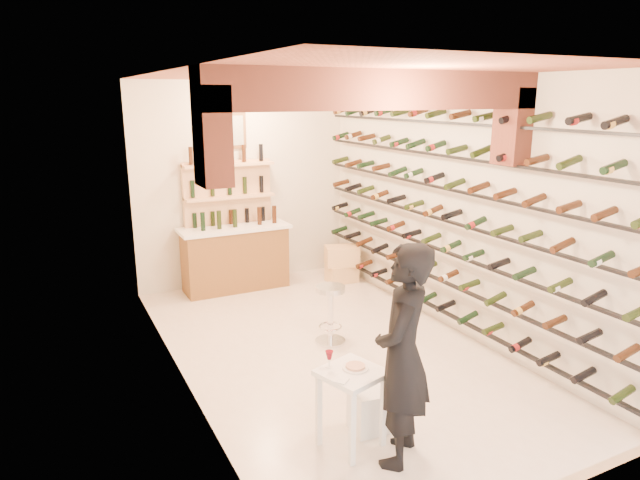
# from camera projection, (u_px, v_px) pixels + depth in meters

# --- Properties ---
(ground) EXTENTS (6.00, 6.00, 0.00)m
(ground) POSITION_uv_depth(u_px,v_px,m) (331.00, 350.00, 6.74)
(ground) COLOR silver
(ground) RESTS_ON ground
(room_shell) EXTENTS (3.52, 6.02, 3.21)m
(room_shell) POSITION_uv_depth(u_px,v_px,m) (344.00, 165.00, 5.96)
(room_shell) COLOR beige
(room_shell) RESTS_ON ground
(wine_rack) EXTENTS (0.32, 5.70, 2.56)m
(wine_rack) POSITION_uv_depth(u_px,v_px,m) (439.00, 212.00, 7.03)
(wine_rack) COLOR black
(wine_rack) RESTS_ON ground
(back_counter) EXTENTS (1.70, 0.62, 1.29)m
(back_counter) POSITION_uv_depth(u_px,v_px,m) (235.00, 256.00, 8.77)
(back_counter) COLOR brown
(back_counter) RESTS_ON ground
(back_shelving) EXTENTS (1.40, 0.31, 2.73)m
(back_shelving) POSITION_uv_depth(u_px,v_px,m) (229.00, 214.00, 8.82)
(back_shelving) COLOR #E1AD7E
(back_shelving) RESTS_ON ground
(tasting_table) EXTENTS (0.61, 0.61, 0.86)m
(tasting_table) POSITION_uv_depth(u_px,v_px,m) (351.00, 384.00, 4.78)
(tasting_table) COLOR white
(tasting_table) RESTS_ON ground
(white_stool) EXTENTS (0.34, 0.34, 0.39)m
(white_stool) POSITION_uv_depth(u_px,v_px,m) (369.00, 410.00, 5.10)
(white_stool) COLOR white
(white_stool) RESTS_ON ground
(person) EXTENTS (0.81, 0.80, 1.88)m
(person) POSITION_uv_depth(u_px,v_px,m) (402.00, 355.00, 4.51)
(person) COLOR black
(person) RESTS_ON ground
(chrome_barstool) EXTENTS (0.38, 0.38, 0.73)m
(chrome_barstool) POSITION_uv_depth(u_px,v_px,m) (330.00, 310.00, 6.86)
(chrome_barstool) COLOR silver
(chrome_barstool) RESTS_ON ground
(crate_lower) EXTENTS (0.49, 0.36, 0.29)m
(crate_lower) POSITION_uv_depth(u_px,v_px,m) (342.00, 273.00, 9.20)
(crate_lower) COLOR #E3B67C
(crate_lower) RESTS_ON ground
(crate_upper) EXTENTS (0.61, 0.50, 0.31)m
(crate_upper) POSITION_uv_depth(u_px,v_px,m) (342.00, 256.00, 9.13)
(crate_upper) COLOR #E3B67C
(crate_upper) RESTS_ON crate_lower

